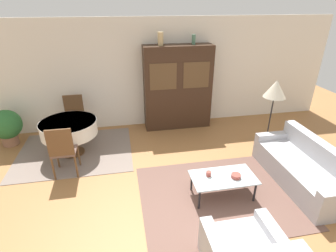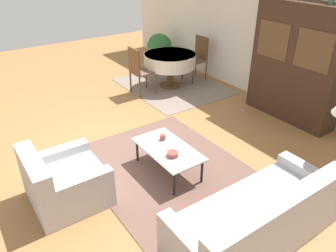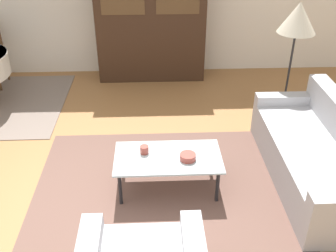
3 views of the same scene
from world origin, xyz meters
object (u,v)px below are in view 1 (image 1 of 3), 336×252
cup (209,174)px  bowl (236,176)px  dining_table (69,128)px  potted_plant (7,126)px  couch (304,169)px  coffee_table (223,178)px  floor_lamp (275,91)px  vase_short (194,39)px  dining_chair_near (63,149)px  vase_tall (160,39)px  display_cabinet (178,88)px  dining_chair_far (74,115)px

cup → bowl: bearing=-16.7°
dining_table → potted_plant: 1.63m
couch → bowl: size_ratio=12.68×
couch → bowl: (-1.39, -0.15, 0.14)m
coffee_table → dining_table: dining_table is taller
floor_lamp → dining_table: bearing=173.8°
couch → coffee_table: size_ratio=1.87×
vase_short → dining_chair_near: bearing=-148.6°
dining_table → couch: bearing=-23.2°
couch → vase_tall: size_ratio=6.81×
vase_short → potted_plant: size_ratio=0.26×
couch → display_cabinet: size_ratio=0.96×
dining_chair_far → floor_lamp: size_ratio=0.66×
floor_lamp → potted_plant: (-5.78, 1.16, -0.85)m
potted_plant → display_cabinet: bearing=4.0°
display_cabinet → couch: bearing=-58.3°
dining_table → cup: size_ratio=13.70×
dining_table → vase_short: vase_short is taller
cup → vase_tall: size_ratio=0.29×
display_cabinet → cup: bearing=-91.9°
potted_plant → dining_chair_near: bearing=-45.5°
couch → potted_plant: size_ratio=2.38×
dining_chair_near → cup: dining_chair_near is taller
coffee_table → display_cabinet: bearing=92.8°
vase_short → vase_tall: bearing=180.0°
dining_chair_far → cup: (2.45, -2.65, -0.15)m
dining_table → potted_plant: size_ratio=1.38×
floor_lamp → dining_chair_far: bearing=163.5°
display_cabinet → bowl: (0.33, -2.94, -0.62)m
dining_chair_far → vase_tall: 2.69m
coffee_table → floor_lamp: floor_lamp is taller
dining_chair_far → vase_short: (2.91, 0.16, 1.61)m
cup → potted_plant: size_ratio=0.10×
vase_short → floor_lamp: bearing=-45.7°
cup → vase_short: size_ratio=0.38×
couch → display_cabinet: bearing=31.7°
dining_chair_near → dining_chair_far: same height
dining_chair_far → bowl: dining_chair_far is taller
floor_lamp → cup: floor_lamp is taller
dining_table → vase_short: size_ratio=5.24×
display_cabinet → dining_table: (-2.54, -0.97, -0.43)m
dining_chair_near → cup: size_ratio=12.04×
display_cabinet → dining_chair_far: 2.59m
bowl → vase_tall: (-0.75, 2.94, 1.81)m
potted_plant → vase_short: bearing=3.7°
dining_chair_far → potted_plant: bearing=4.6°
cup → bowl: 0.45m
coffee_table → dining_table: 3.31m
cup → couch: bearing=0.6°
coffee_table → dining_chair_near: (-2.68, 1.11, 0.22)m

